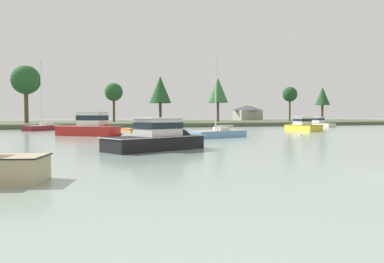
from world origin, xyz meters
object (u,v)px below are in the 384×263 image
object	(u,v)px
dinghy_orange	(129,130)
cruiser_yellow	(300,128)
mooring_buoy_orange	(131,133)
sailboat_skyblue	(219,136)
sailboat_maroon	(45,129)
cruiser_cream	(316,125)
cruiser_red	(94,130)
cruiser_black	(164,142)
mooring_buoy_white	(300,136)

from	to	relation	value
dinghy_orange	cruiser_yellow	size ratio (longest dim) A/B	0.47
cruiser_yellow	mooring_buoy_orange	world-z (taller)	cruiser_yellow
sailboat_skyblue	sailboat_maroon	size ratio (longest dim) A/B	0.80
sailboat_skyblue	mooring_buoy_orange	size ratio (longest dim) A/B	24.34
dinghy_orange	cruiser_yellow	distance (m)	32.09
sailboat_maroon	cruiser_cream	size ratio (longest dim) A/B	1.53
dinghy_orange	cruiser_red	bearing A→B (deg)	-116.94
cruiser_black	sailboat_skyblue	bearing A→B (deg)	49.17
cruiser_yellow	mooring_buoy_white	world-z (taller)	cruiser_yellow
mooring_buoy_white	mooring_buoy_orange	xyz separation A→B (m)	(-20.02, 17.07, -0.01)
sailboat_maroon	mooring_buoy_white	bearing A→B (deg)	-46.30
cruiser_cream	mooring_buoy_orange	size ratio (longest dim) A/B	20.01
dinghy_orange	mooring_buoy_orange	bearing A→B (deg)	-100.32
mooring_buoy_white	cruiser_black	bearing A→B (deg)	-152.10
cruiser_black	mooring_buoy_orange	xyz separation A→B (m)	(3.75, 29.66, -0.55)
sailboat_maroon	cruiser_red	xyz separation A→B (m)	(6.26, -23.03, 0.52)
cruiser_black	cruiser_red	size ratio (longest dim) A/B	1.07
cruiser_yellow	cruiser_cream	xyz separation A→B (m)	(18.30, 17.74, -0.01)
cruiser_cream	mooring_buoy_white	size ratio (longest dim) A/B	18.45
cruiser_yellow	mooring_buoy_white	xyz separation A→B (m)	(-10.92, -14.35, -0.51)
sailboat_maroon	mooring_buoy_white	xyz separation A→B (m)	(32.85, -34.37, -0.22)
cruiser_cream	mooring_buoy_orange	distance (m)	51.48
sailboat_maroon	mooring_buoy_orange	xyz separation A→B (m)	(12.83, -17.30, -0.22)
dinghy_orange	cruiser_yellow	bearing A→B (deg)	-25.73
cruiser_black	mooring_buoy_orange	distance (m)	29.90
cruiser_black	sailboat_maroon	size ratio (longest dim) A/B	0.75
sailboat_maroon	mooring_buoy_white	distance (m)	47.55
cruiser_yellow	sailboat_maroon	xyz separation A→B (m)	(-43.77, 20.02, -0.29)
sailboat_skyblue	mooring_buoy_orange	world-z (taller)	sailboat_skyblue
dinghy_orange	cruiser_black	size ratio (longest dim) A/B	0.39
sailboat_skyblue	cruiser_red	distance (m)	17.88
sailboat_maroon	cruiser_cream	xyz separation A→B (m)	(62.07, -2.29, 0.28)
sailboat_maroon	cruiser_cream	world-z (taller)	sailboat_maroon
sailboat_skyblue	cruiser_black	distance (m)	18.07
sailboat_skyblue	cruiser_red	size ratio (longest dim) A/B	1.14
dinghy_orange	cruiser_red	size ratio (longest dim) A/B	0.42
sailboat_skyblue	cruiser_yellow	distance (m)	26.45
cruiser_black	cruiser_yellow	size ratio (longest dim) A/B	1.18
cruiser_cream	cruiser_black	bearing A→B (deg)	-139.87
sailboat_skyblue	mooring_buoy_white	xyz separation A→B (m)	(11.95, -1.09, -0.17)
sailboat_maroon	cruiser_yellow	bearing A→B (deg)	-24.58
sailboat_maroon	mooring_buoy_orange	distance (m)	21.54
sailboat_maroon	cruiser_red	world-z (taller)	sailboat_maroon
dinghy_orange	mooring_buoy_orange	size ratio (longest dim) A/B	9.00
sailboat_skyblue	cruiser_red	xyz separation A→B (m)	(-14.63, 10.26, 0.58)
cruiser_yellow	cruiser_red	bearing A→B (deg)	-175.42
cruiser_yellow	mooring_buoy_white	distance (m)	18.04
cruiser_yellow	cruiser_black	bearing A→B (deg)	-142.17
dinghy_orange	cruiser_black	bearing A→B (deg)	-98.06
cruiser_black	mooring_buoy_white	xyz separation A→B (m)	(23.76, 12.58, -0.54)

